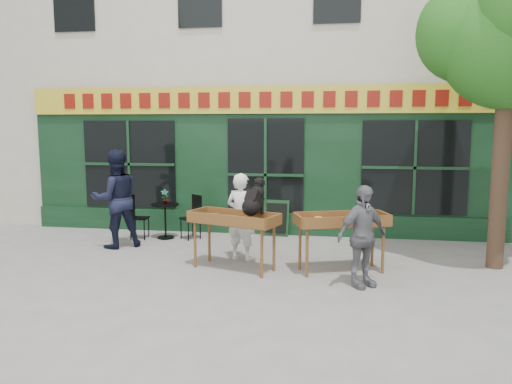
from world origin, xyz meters
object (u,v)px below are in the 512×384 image
at_px(dog, 254,195).
at_px(man_right, 362,236).
at_px(book_cart_right, 342,223).
at_px(book_cart_center, 234,222).
at_px(woman, 241,217).
at_px(bistro_table, 165,214).
at_px(man_left, 116,199).

distance_m(dog, man_right, 1.90).
relative_size(book_cart_right, man_right, 1.04).
bearing_deg(book_cart_center, book_cart_right, 24.28).
distance_m(book_cart_center, woman, 0.65).
bearing_deg(book_cart_center, bistro_table, 152.54).
xyz_separation_m(woman, man_left, (-2.65, 0.52, 0.19)).
height_order(book_cart_center, bistro_table, book_cart_center).
xyz_separation_m(book_cart_center, dog, (0.35, -0.05, 0.47)).
distance_m(book_cart_right, man_right, 0.81).
relative_size(dog, woman, 0.38).
xyz_separation_m(man_right, man_left, (-4.75, 1.75, 0.21)).
xyz_separation_m(book_cart_center, bistro_table, (-1.95, 2.07, -0.28)).
height_order(dog, man_left, man_left).
height_order(book_cart_center, man_left, man_left).
distance_m(dog, book_cart_right, 1.54).
bearing_deg(dog, book_cart_center, -168.96).
bearing_deg(dog, bistro_table, 156.57).
height_order(woman, bistro_table, woman).
bearing_deg(man_right, book_cart_center, 125.32).
bearing_deg(man_right, woman, 110.44).
distance_m(woman, bistro_table, 2.42).
relative_size(book_cart_center, woman, 1.02).
height_order(dog, book_cart_right, dog).
bearing_deg(man_left, book_cart_right, 128.75).
bearing_deg(book_cart_right, dog, 169.30).
xyz_separation_m(woman, book_cart_right, (1.80, -0.49, 0.03)).
height_order(book_cart_right, man_left, man_left).
bearing_deg(man_left, dog, 119.43).
xyz_separation_m(woman, bistro_table, (-1.95, 1.42, -0.25)).
distance_m(book_cart_center, man_left, 2.90).
xyz_separation_m(book_cart_right, man_left, (-4.45, 1.00, 0.16)).
bearing_deg(man_right, man_left, 120.73).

